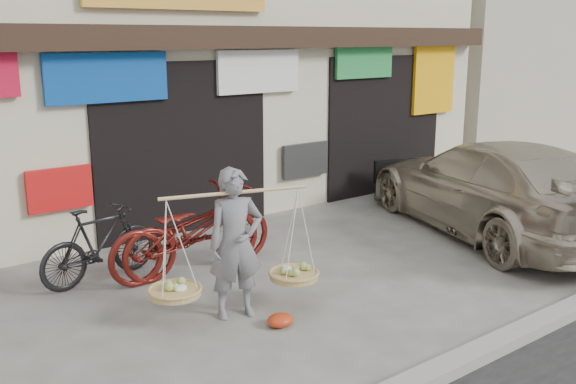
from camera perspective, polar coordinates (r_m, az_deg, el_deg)
ground at (r=7.82m, az=3.63°, el=-9.46°), size 70.00×70.00×0.00m
kerb at (r=6.57m, az=15.51°, el=-14.12°), size 70.00×0.25×0.12m
shophouse_block at (r=12.74m, az=-16.11°, el=14.89°), size 14.00×6.32×7.00m
neighbor_east at (r=22.06m, az=18.88°, el=13.34°), size 12.00×7.00×6.40m
street_vendor at (r=7.12m, az=-4.67°, el=-5.08°), size 1.88×0.95×1.70m
bike_1 at (r=8.53m, az=-16.42°, el=-4.45°), size 1.70×0.74×0.99m
bike_2 at (r=8.58m, az=-7.94°, el=-3.34°), size 2.19×0.77×1.15m
bike_3 at (r=8.50m, az=-8.99°, el=-3.55°), size 2.19×0.77×1.15m
suv at (r=10.65m, az=17.75°, el=0.42°), size 3.59×5.53×1.49m
red_bag at (r=7.10m, az=-0.70°, el=-11.32°), size 0.31×0.25×0.14m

